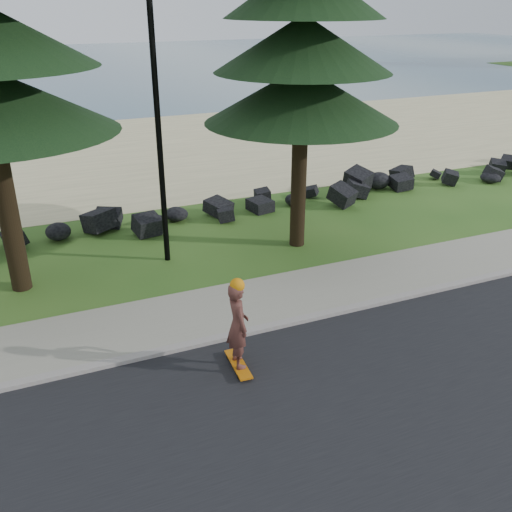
# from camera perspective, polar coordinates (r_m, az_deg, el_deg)

# --- Properties ---
(ground) EXTENTS (160.00, 160.00, 0.00)m
(ground) POSITION_cam_1_polar(r_m,az_deg,el_deg) (12.04, -4.85, -6.24)
(ground) COLOR #2B571B
(ground) RESTS_ON ground
(road) EXTENTS (160.00, 7.00, 0.02)m
(road) POSITION_cam_1_polar(r_m,az_deg,el_deg) (8.72, 5.28, -20.22)
(road) COLOR black
(road) RESTS_ON ground
(kerb) EXTENTS (160.00, 0.20, 0.10)m
(kerb) POSITION_cam_1_polar(r_m,az_deg,el_deg) (11.28, -3.38, -8.18)
(kerb) COLOR gray
(kerb) RESTS_ON ground
(sidewalk) EXTENTS (160.00, 2.00, 0.08)m
(sidewalk) POSITION_cam_1_polar(r_m,az_deg,el_deg) (12.18, -5.16, -5.63)
(sidewalk) COLOR gray
(sidewalk) RESTS_ON ground
(beach_sand) EXTENTS (160.00, 15.00, 0.01)m
(beach_sand) POSITION_cam_1_polar(r_m,az_deg,el_deg) (25.33, -15.56, 9.59)
(beach_sand) COLOR tan
(beach_sand) RESTS_ON ground
(ocean) EXTENTS (160.00, 58.00, 0.01)m
(ocean) POSITION_cam_1_polar(r_m,az_deg,el_deg) (61.27, -21.05, 17.21)
(ocean) COLOR #3F6378
(ocean) RESTS_ON ground
(seawall_boulders) EXTENTS (60.00, 2.40, 1.10)m
(seawall_boulders) POSITION_cam_1_polar(r_m,az_deg,el_deg) (16.94, -10.93, 2.79)
(seawall_boulders) COLOR black
(seawall_boulders) RESTS_ON ground
(lamp_post) EXTENTS (0.25, 0.14, 8.14)m
(lamp_post) POSITION_cam_1_polar(r_m,az_deg,el_deg) (13.59, -9.98, 15.68)
(lamp_post) COLOR black
(lamp_post) RESTS_ON ground
(skateboarder) EXTENTS (0.42, 0.98, 1.80)m
(skateboarder) POSITION_cam_1_polar(r_m,az_deg,el_deg) (10.02, -1.84, -6.95)
(skateboarder) COLOR #BD640B
(skateboarder) RESTS_ON ground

